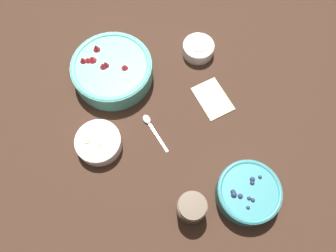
% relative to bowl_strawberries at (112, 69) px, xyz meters
% --- Properties ---
extents(ground_plane, '(4.00, 4.00, 0.00)m').
position_rel_bowl_strawberries_xyz_m(ground_plane, '(-0.25, -0.09, -0.04)').
color(ground_plane, '#382319').
extents(bowl_strawberries, '(0.26, 0.26, 0.09)m').
position_rel_bowl_strawberries_xyz_m(bowl_strawberries, '(0.00, 0.00, 0.00)').
color(bowl_strawberries, '#56B7A8').
rests_on(bowl_strawberries, ground_plane).
extents(bowl_blueberries, '(0.17, 0.17, 0.07)m').
position_rel_bowl_strawberries_xyz_m(bowl_blueberries, '(-0.49, -0.26, -0.00)').
color(bowl_blueberries, teal).
rests_on(bowl_blueberries, ground_plane).
extents(bowl_bananas, '(0.13, 0.13, 0.05)m').
position_rel_bowl_strawberries_xyz_m(bowl_bananas, '(-0.22, 0.10, -0.01)').
color(bowl_bananas, white).
rests_on(bowl_bananas, ground_plane).
extents(bowl_cream, '(0.10, 0.10, 0.05)m').
position_rel_bowl_strawberries_xyz_m(bowl_cream, '(0.00, -0.29, -0.01)').
color(bowl_cream, white).
rests_on(bowl_cream, ground_plane).
extents(jar_chocolate, '(0.08, 0.08, 0.09)m').
position_rel_bowl_strawberries_xyz_m(jar_chocolate, '(-0.48, -0.09, -0.00)').
color(jar_chocolate, brown).
rests_on(jar_chocolate, ground_plane).
extents(napkin, '(0.14, 0.11, 0.01)m').
position_rel_bowl_strawberries_xyz_m(napkin, '(-0.18, -0.28, -0.04)').
color(napkin, beige).
rests_on(napkin, ground_plane).
extents(spoon, '(0.14, 0.05, 0.01)m').
position_rel_bowl_strawberries_xyz_m(spoon, '(-0.21, -0.06, -0.04)').
color(spoon, silver).
rests_on(spoon, ground_plane).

